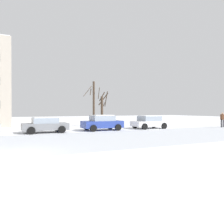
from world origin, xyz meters
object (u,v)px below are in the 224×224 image
parked_car_gray (45,125)px  parked_car_blue (102,123)px  parked_car_white (149,122)px  pedestrian_crossing (222,119)px

parked_car_gray → parked_car_blue: parked_car_blue is taller
parked_car_gray → parked_car_blue: 5.52m
parked_car_gray → parked_car_white: (11.04, -0.18, 0.01)m
parked_car_gray → parked_car_blue: size_ratio=0.99×
parked_car_white → pedestrian_crossing: size_ratio=2.23×
parked_car_blue → pedestrian_crossing: 14.43m
pedestrian_crossing → parked_car_blue: bearing=170.6°
parked_car_gray → parked_car_blue: (5.52, -0.01, 0.06)m
parked_car_gray → pedestrian_crossing: (19.75, -2.38, 0.29)m
parked_car_blue → pedestrian_crossing: (14.24, -2.36, 0.24)m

